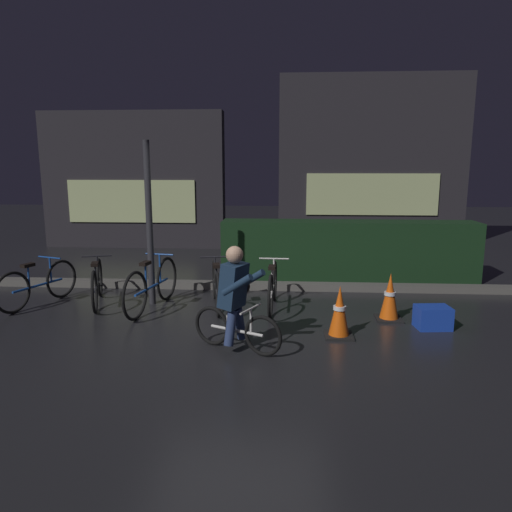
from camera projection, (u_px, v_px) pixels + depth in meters
name	position (u px, v px, depth m)	size (l,w,h in m)	color
ground_plane	(238.00, 332.00, 6.21)	(40.00, 40.00, 0.00)	black
sidewalk_curb	(251.00, 286.00, 8.35)	(12.00, 0.24, 0.12)	#56544F
hedge_row	(348.00, 250.00, 9.03)	(4.80, 0.70, 1.12)	black
storefront_left	(134.00, 181.00, 12.46)	(4.79, 0.54, 3.54)	#262328
storefront_right	(372.00, 162.00, 12.66)	(4.97, 0.54, 4.51)	#262328
street_post	(149.00, 224.00, 7.24)	(0.10, 0.10, 2.52)	#2D2D33
parked_bike_leftmost	(38.00, 284.00, 7.34)	(0.59, 1.49, 0.72)	black
parked_bike_left_mid	(97.00, 283.00, 7.39)	(0.56, 1.53, 0.73)	black
parked_bike_center_left	(152.00, 286.00, 7.11)	(0.46, 1.74, 0.81)	black
parked_bike_center_right	(216.00, 286.00, 7.22)	(0.46, 1.60, 0.75)	black
parked_bike_right_mid	(273.00, 287.00, 7.12)	(0.46, 1.61, 0.74)	black
traffic_cone_near	(339.00, 312.00, 5.96)	(0.36, 0.36, 0.67)	black
traffic_cone_far	(390.00, 297.00, 6.63)	(0.36, 0.36, 0.67)	black
blue_crate	(433.00, 317.00, 6.31)	(0.44, 0.32, 0.30)	#193DB7
cyclist	(236.00, 298.00, 5.50)	(1.09, 0.66, 1.25)	black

